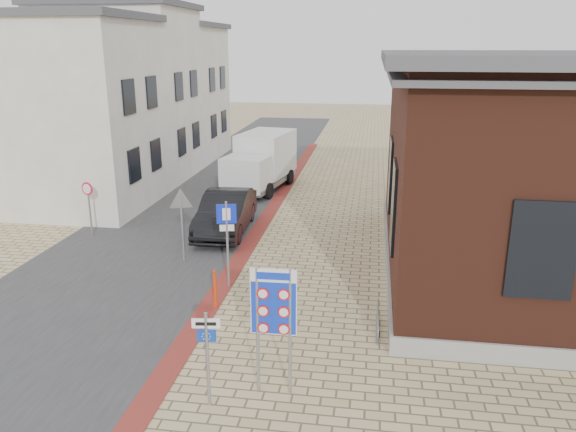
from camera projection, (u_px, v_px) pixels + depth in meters
The scene contains 15 objects.
ground at pixel (259, 367), 12.70m from camera, with size 120.00×120.00×0.00m, color tan.
road_strip at pixel (211, 193), 27.68m from camera, with size 7.00×60.00×0.02m, color #38383A.
curb_strip at pixel (260, 227), 22.44m from camera, with size 0.60×40.00×0.02m, color maroon.
townhouse_near at pixel (65, 113), 24.42m from camera, with size 7.40×6.40×8.30m.
townhouse_mid at pixel (124, 92), 29.98m from camera, with size 7.40×6.40×9.10m.
townhouse_far at pixel (164, 91), 35.77m from camera, with size 7.40×6.40×8.30m.
bike_rack at pixel (378, 320), 14.32m from camera, with size 0.08×1.80×0.60m.
sedan at pixel (226, 212), 21.72m from camera, with size 1.67×4.78×1.58m, color black.
box_truck at pixel (261, 161), 28.05m from camera, with size 2.97×5.59×2.78m.
border_sign at pixel (274, 305), 11.26m from camera, with size 0.95×0.09×2.78m.
essen_sign at pixel (207, 346), 11.00m from camera, with size 0.55×0.12×2.06m.
parking_sign at pixel (227, 229), 16.44m from camera, with size 0.58×0.18×2.66m.
yield_sign at pixel (181, 207), 18.37m from camera, with size 0.86×0.33×2.50m.
speed_sign at pixel (89, 201), 21.04m from camera, with size 0.49×0.15×2.12m.
bollard at pixel (215, 289), 15.45m from camera, with size 0.10×0.10×1.10m, color red.
Camera 1 is at (2.34, -10.92, 6.99)m, focal length 35.00 mm.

